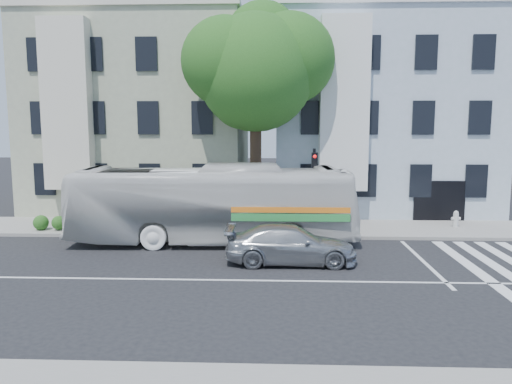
# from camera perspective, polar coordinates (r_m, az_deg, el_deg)

# --- Properties ---
(ground) EXTENTS (120.00, 120.00, 0.00)m
(ground) POSITION_cam_1_polar(r_m,az_deg,el_deg) (16.56, -1.26, -10.07)
(ground) COLOR black
(ground) RESTS_ON ground
(sidewalk_far) EXTENTS (80.00, 4.00, 0.15)m
(sidewalk_far) POSITION_cam_1_polar(r_m,az_deg,el_deg) (24.27, -0.09, -4.13)
(sidewalk_far) COLOR gray
(sidewalk_far) RESTS_ON ground
(building_left) EXTENTS (12.00, 10.00, 11.00)m
(building_left) POSITION_cam_1_polar(r_m,az_deg,el_deg) (31.76, -12.41, 8.34)
(building_left) COLOR gray
(building_left) RESTS_ON ground
(building_right) EXTENTS (12.00, 10.00, 11.00)m
(building_right) POSITION_cam_1_polar(r_m,az_deg,el_deg) (31.32, 13.50, 8.32)
(building_right) COLOR #A1B5BF
(building_right) RESTS_ON ground
(street_tree) EXTENTS (7.30, 5.90, 11.10)m
(street_tree) POSITION_cam_1_polar(r_m,az_deg,el_deg) (24.64, 0.12, 14.18)
(street_tree) COLOR #2D2116
(street_tree) RESTS_ON ground
(bus) EXTENTS (3.45, 12.26, 3.38)m
(bus) POSITION_cam_1_polar(r_m,az_deg,el_deg) (21.37, -4.91, -1.38)
(bus) COLOR silver
(bus) RESTS_ON ground
(sedan) EXTENTS (2.00, 4.81, 1.39)m
(sedan) POSITION_cam_1_polar(r_m,az_deg,el_deg) (18.40, 4.00, -6.01)
(sedan) COLOR #ABAEB2
(sedan) RESTS_ON ground
(hedge) EXTENTS (8.16, 4.06, 0.70)m
(hedge) POSITION_cam_1_polar(r_m,az_deg,el_deg) (23.94, -14.14, -3.50)
(hedge) COLOR #366520
(hedge) RESTS_ON sidewalk_far
(traffic_signal) EXTENTS (0.42, 0.52, 3.99)m
(traffic_signal) POSITION_cam_1_polar(r_m,az_deg,el_deg) (22.70, 6.64, 1.38)
(traffic_signal) COLOR black
(traffic_signal) RESTS_ON ground
(fire_hydrant) EXTENTS (0.44, 0.26, 0.80)m
(fire_hydrant) POSITION_cam_1_polar(r_m,az_deg,el_deg) (25.93, 21.87, -2.84)
(fire_hydrant) COLOR beige
(fire_hydrant) RESTS_ON sidewalk_far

